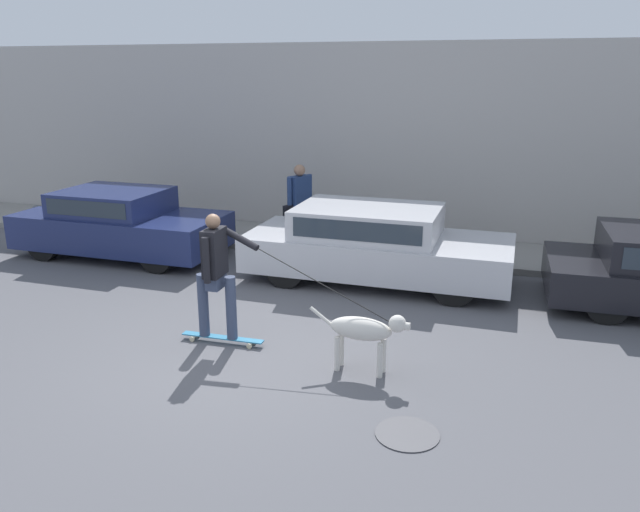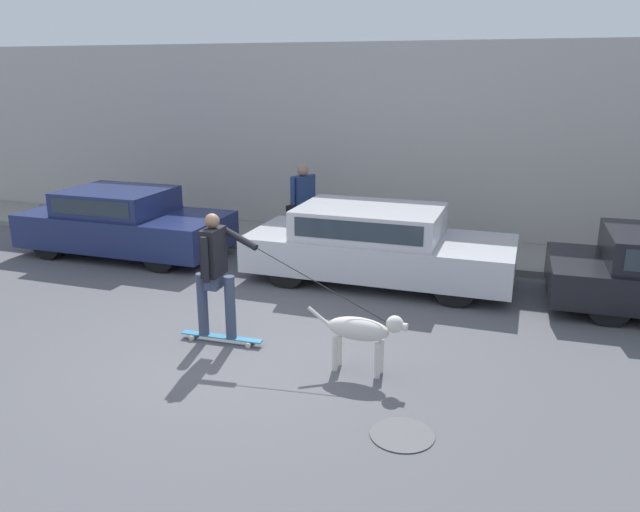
% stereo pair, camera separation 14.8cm
% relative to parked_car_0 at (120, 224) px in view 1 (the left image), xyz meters
% --- Properties ---
extents(ground_plane, '(36.00, 36.00, 0.00)m').
position_rel_parked_car_0_xyz_m(ground_plane, '(4.08, -3.37, -0.62)').
color(ground_plane, '#545459').
extents(back_wall, '(32.00, 0.30, 4.04)m').
position_rel_parked_car_0_xyz_m(back_wall, '(4.08, 3.05, 1.40)').
color(back_wall, '#B2ADA8').
rests_on(back_wall, ground_plane).
extents(sidewalk_curb, '(30.00, 1.86, 0.12)m').
position_rel_parked_car_0_xyz_m(sidewalk_curb, '(4.08, 1.96, -0.56)').
color(sidewalk_curb, gray).
rests_on(sidewalk_curb, ground_plane).
extents(parked_car_0, '(3.99, 1.80, 1.28)m').
position_rel_parked_car_0_xyz_m(parked_car_0, '(0.00, 0.00, 0.00)').
color(parked_car_0, black).
rests_on(parked_car_0, ground_plane).
extents(parked_car_1, '(4.45, 1.85, 1.28)m').
position_rel_parked_car_0_xyz_m(parked_car_1, '(5.05, -0.00, 0.01)').
color(parked_car_1, black).
rests_on(parked_car_1, ground_plane).
extents(dog, '(1.24, 0.31, 0.78)m').
position_rel_parked_car_0_xyz_m(dog, '(5.72, -3.37, -0.09)').
color(dog, beige).
rests_on(dog, ground_plane).
extents(skateboarder, '(2.95, 0.57, 1.75)m').
position_rel_parked_car_0_xyz_m(skateboarder, '(3.69, -3.15, 0.37)').
color(skateboarder, beige).
rests_on(skateboarder, ground_plane).
extents(pedestrian_with_bag, '(0.44, 0.69, 1.59)m').
position_rel_parked_car_0_xyz_m(pedestrian_with_bag, '(3.15, 1.52, 0.36)').
color(pedestrian_with_bag, brown).
rests_on(pedestrian_with_bag, sidewalk_curb).
extents(manhole_cover, '(0.65, 0.65, 0.01)m').
position_rel_parked_car_0_xyz_m(manhole_cover, '(6.45, -4.56, -0.62)').
color(manhole_cover, '#38383D').
rests_on(manhole_cover, ground_plane).
extents(fire_hydrant, '(0.18, 0.18, 0.67)m').
position_rel_parked_car_0_xyz_m(fire_hydrant, '(-2.68, 0.78, -0.27)').
color(fire_hydrant, '#4C5156').
rests_on(fire_hydrant, ground_plane).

